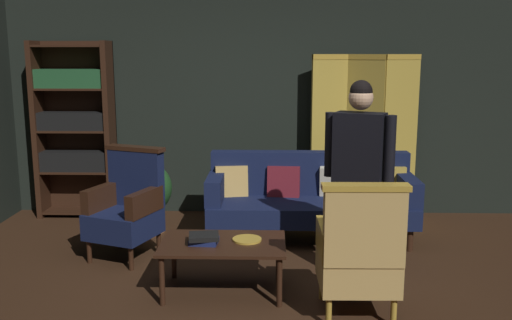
{
  "coord_description": "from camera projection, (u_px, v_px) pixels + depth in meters",
  "views": [
    {
      "loc": [
        0.13,
        -4.27,
        1.92
      ],
      "look_at": [
        0.0,
        0.8,
        0.95
      ],
      "focal_mm": 39.58,
      "sensor_mm": 36.0,
      "label": 1
    }
  ],
  "objects": [
    {
      "name": "back_wall",
      "position": [
        260.0,
        97.0,
        6.7
      ],
      "size": [
        7.2,
        0.1,
        2.8
      ],
      "primitive_type": "cube",
      "color": "black",
      "rests_on": "ground_plane"
    },
    {
      "name": "brass_tray",
      "position": [
        247.0,
        239.0,
        4.57
      ],
      "size": [
        0.24,
        0.24,
        0.02
      ],
      "primitive_type": "cylinder",
      "color": "gold",
      "rests_on": "coffee_table"
    },
    {
      "name": "standing_figure",
      "position": [
        359.0,
        163.0,
        4.64
      ],
      "size": [
        0.55,
        0.36,
        1.7
      ],
      "color": "black",
      "rests_on": "ground_plane"
    },
    {
      "name": "armchair_gilt_accent",
      "position": [
        359.0,
        253.0,
        4.08
      ],
      "size": [
        0.6,
        0.58,
        1.04
      ],
      "color": "#B78E33",
      "rests_on": "ground_plane"
    },
    {
      "name": "potted_plant",
      "position": [
        151.0,
        193.0,
        6.07
      ],
      "size": [
        0.46,
        0.46,
        0.75
      ],
      "color": "brown",
      "rests_on": "ground_plane"
    },
    {
      "name": "book_black_cloth",
      "position": [
        204.0,
        236.0,
        4.49
      ],
      "size": [
        0.26,
        0.23,
        0.04
      ],
      "primitive_type": "cube",
      "rotation": [
        0.0,
        0.0,
        0.13
      ],
      "color": "black",
      "rests_on": "book_navy_cloth"
    },
    {
      "name": "book_navy_cloth",
      "position": [
        204.0,
        241.0,
        4.49
      ],
      "size": [
        0.23,
        0.19,
        0.04
      ],
      "primitive_type": "cube",
      "rotation": [
        0.0,
        0.0,
        -0.09
      ],
      "color": "navy",
      "rests_on": "coffee_table"
    },
    {
      "name": "velvet_couch",
      "position": [
        310.0,
        195.0,
        5.88
      ],
      "size": [
        2.12,
        0.78,
        0.88
      ],
      "color": "black",
      "rests_on": "ground_plane"
    },
    {
      "name": "ground_plane",
      "position": [
        253.0,
        294.0,
        4.55
      ],
      "size": [
        10.0,
        10.0,
        0.0
      ],
      "primitive_type": "plane",
      "color": "#331E11"
    },
    {
      "name": "armchair_wing_left",
      "position": [
        127.0,
        206.0,
        5.32
      ],
      "size": [
        0.75,
        0.74,
        1.04
      ],
      "color": "black",
      "rests_on": "ground_plane"
    },
    {
      "name": "coffee_table",
      "position": [
        223.0,
        248.0,
        4.54
      ],
      "size": [
        1.0,
        0.64,
        0.42
      ],
      "color": "black",
      "rests_on": "ground_plane"
    },
    {
      "name": "folding_screen",
      "position": [
        364.0,
        135.0,
        6.51
      ],
      "size": [
        1.25,
        0.28,
        1.9
      ],
      "color": "#B29338",
      "rests_on": "ground_plane"
    },
    {
      "name": "bookshelf",
      "position": [
        75.0,
        126.0,
        6.56
      ],
      "size": [
        0.9,
        0.32,
        2.05
      ],
      "color": "black",
      "rests_on": "ground_plane"
    }
  ]
}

